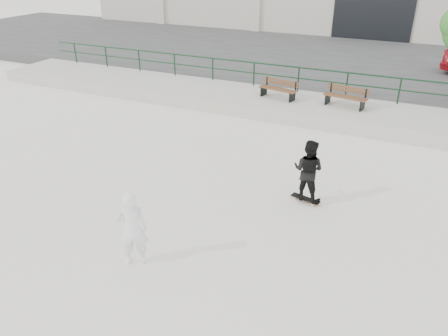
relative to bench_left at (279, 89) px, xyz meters
The scene contains 9 objects.
ground 9.70m from the bench_left, 81.44° to the right, with size 120.00×120.00×0.00m, color silver.
ledge 1.56m from the bench_left, ahead, with size 30.00×3.00×0.50m, color #B4B1A5.
parking_strip 8.59m from the bench_left, 80.34° to the left, with size 60.00×14.00×0.50m, color #3B3B3B.
railing 1.94m from the bench_left, 40.93° to the left, with size 28.00×0.06×1.03m.
bench_left is the anchor object (origin of this frame).
bench_right 2.65m from the bench_left, ahead, with size 1.70×0.75×0.76m.
skateboard 7.27m from the bench_left, 65.60° to the right, with size 0.80×0.37×0.09m.
standing_skater 7.22m from the bench_left, 65.60° to the right, with size 0.80×0.62×1.64m, color black.
seated_skater 10.51m from the bench_left, 87.77° to the right, with size 0.62×0.40×1.69m, color white.
Camera 1 is at (3.75, -6.80, 5.94)m, focal length 35.00 mm.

